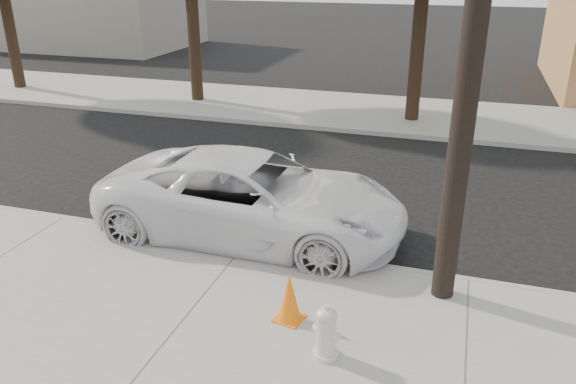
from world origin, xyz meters
name	(u,v)px	position (x,y,z in m)	size (l,w,h in m)	color
ground	(280,207)	(0.00, 0.00, 0.00)	(120.00, 120.00, 0.00)	black
near_sidewalk	(192,313)	(0.00, -4.30, 0.07)	(90.00, 4.40, 0.15)	gray
far_sidewalk	(356,111)	(0.00, 8.50, 0.07)	(90.00, 5.00, 0.15)	gray
curb_near	(245,248)	(0.00, -2.10, 0.07)	(90.00, 0.12, 0.16)	#9E9B93
building_far	(74,3)	(-20.00, 20.00, 2.50)	(14.00, 8.00, 5.00)	gray
police_cruiser	(253,197)	(-0.08, -1.43, 0.82)	(2.73, 5.92, 1.65)	white
fire_hydrant	(326,333)	(2.20, -4.72, 0.51)	(0.40, 0.36, 0.74)	silver
traffic_cone	(289,298)	(1.49, -4.08, 0.52)	(0.46, 0.46, 0.76)	orange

